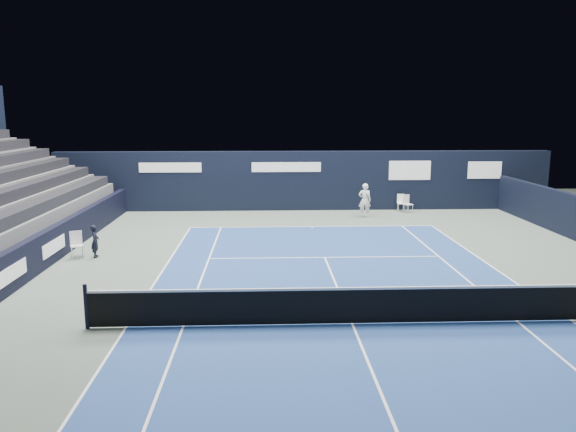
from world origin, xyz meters
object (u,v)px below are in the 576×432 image
(folding_chair_back_b, at_px, (401,201))
(tennis_net, at_px, (353,304))
(tennis_player, at_px, (365,200))
(folding_chair_back_a, at_px, (407,202))
(line_judge_chair, at_px, (76,243))

(folding_chair_back_b, xyz_separation_m, tennis_net, (-5.02, -15.86, 0.01))
(folding_chair_back_b, relative_size, tennis_net, 0.07)
(tennis_player, bearing_deg, folding_chair_back_b, 37.06)
(folding_chair_back_b, distance_m, tennis_player, 2.81)
(tennis_net, bearing_deg, tennis_player, 78.86)
(folding_chair_back_b, bearing_deg, folding_chair_back_a, -58.72)
(folding_chair_back_a, bearing_deg, folding_chair_back_b, 92.98)
(folding_chair_back_a, xyz_separation_m, tennis_net, (-5.23, -15.45, -0.01))
(line_judge_chair, distance_m, tennis_player, 13.78)
(folding_chair_back_a, xyz_separation_m, line_judge_chair, (-14.08, -8.64, 0.02))
(folding_chair_back_b, height_order, tennis_player, tennis_player)
(folding_chair_back_b, height_order, line_judge_chair, line_judge_chair)
(line_judge_chair, xyz_separation_m, tennis_player, (11.64, 7.37, 0.30))
(tennis_player, bearing_deg, folding_chair_back_a, 27.38)
(folding_chair_back_a, relative_size, folding_chair_back_b, 1.03)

